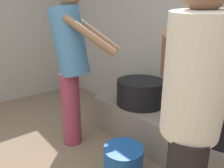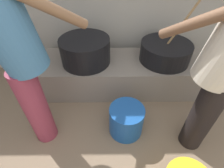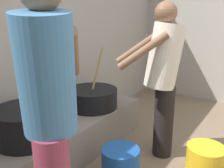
{
  "view_description": "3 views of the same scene",
  "coord_description": "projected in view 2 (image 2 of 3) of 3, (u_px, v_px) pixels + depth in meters",
  "views": [
    {
      "loc": [
        1.05,
        0.2,
        1.3
      ],
      "look_at": [
        -0.32,
        1.35,
        0.77
      ],
      "focal_mm": 32.4,
      "sensor_mm": 36.0,
      "label": 1
    },
    {
      "loc": [
        -0.15,
        0.19,
        1.53
      ],
      "look_at": [
        -0.14,
        1.16,
        0.67
      ],
      "focal_mm": 27.37,
      "sensor_mm": 36.0,
      "label": 2
    },
    {
      "loc": [
        -1.61,
        0.2,
        1.44
      ],
      "look_at": [
        0.1,
        1.36,
        0.85
      ],
      "focal_mm": 39.51,
      "sensor_mm": 36.0,
      "label": 3
    }
  ],
  "objects": [
    {
      "name": "hearth_ledge",
      "position": [
        124.0,
        74.0,
        2.15
      ],
      "size": [
        2.03,
        0.6,
        0.4
      ],
      "primitive_type": "cube",
      "color": "slate",
      "rests_on": "ground_plane"
    },
    {
      "name": "cooking_pot_main",
      "position": [
        165.0,
        52.0,
        1.96
      ],
      "size": [
        0.57,
        0.57,
        0.67
      ],
      "color": "black",
      "rests_on": "hearth_ledge"
    },
    {
      "name": "cook_in_blue_shirt",
      "position": [
        16.0,
        50.0,
        1.12
      ],
      "size": [
        0.72,
        0.69,
        1.67
      ],
      "color": "#8C3347",
      "rests_on": "ground_plane"
    },
    {
      "name": "cooking_pot_secondary",
      "position": [
        85.0,
        51.0,
        1.91
      ],
      "size": [
        0.56,
        0.56,
        0.29
      ],
      "color": "black",
      "rests_on": "hearth_ledge"
    },
    {
      "name": "bucket_blue_plastic",
      "position": [
        126.0,
        120.0,
        1.67
      ],
      "size": [
        0.34,
        0.34,
        0.31
      ],
      "primitive_type": "cylinder",
      "color": "#194C99",
      "rests_on": "ground_plane"
    }
  ]
}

